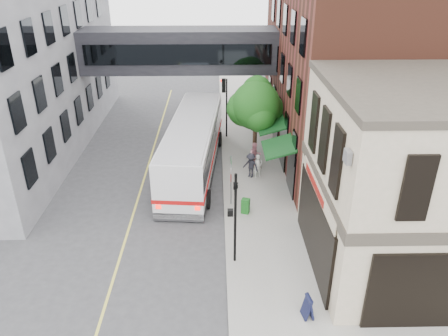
{
  "coord_description": "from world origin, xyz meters",
  "views": [
    {
      "loc": [
        -0.42,
        -14.1,
        12.98
      ],
      "look_at": [
        -0.03,
        5.38,
        3.24
      ],
      "focal_mm": 35.0,
      "sensor_mm": 36.0,
      "label": 1
    }
  ],
  "objects_px": {
    "pedestrian_c": "(251,165)",
    "newspaper_box": "(245,206)",
    "pedestrian_a": "(258,166)",
    "pedestrian_b": "(255,156)",
    "bus": "(193,144)",
    "sandwich_board": "(308,307)"
  },
  "relations": [
    {
      "from": "sandwich_board",
      "to": "pedestrian_c",
      "type": "bearing_deg",
      "value": 85.84
    },
    {
      "from": "pedestrian_b",
      "to": "newspaper_box",
      "type": "distance_m",
      "value": 5.58
    },
    {
      "from": "pedestrian_c",
      "to": "newspaper_box",
      "type": "distance_m",
      "value": 4.25
    },
    {
      "from": "pedestrian_b",
      "to": "pedestrian_c",
      "type": "height_order",
      "value": "pedestrian_b"
    },
    {
      "from": "pedestrian_b",
      "to": "sandwich_board",
      "type": "bearing_deg",
      "value": -102.48
    },
    {
      "from": "bus",
      "to": "pedestrian_a",
      "type": "bearing_deg",
      "value": -17.36
    },
    {
      "from": "pedestrian_a",
      "to": "pedestrian_b",
      "type": "height_order",
      "value": "pedestrian_b"
    },
    {
      "from": "bus",
      "to": "pedestrian_a",
      "type": "height_order",
      "value": "bus"
    },
    {
      "from": "pedestrian_b",
      "to": "bus",
      "type": "bearing_deg",
      "value": 163.56
    },
    {
      "from": "newspaper_box",
      "to": "sandwich_board",
      "type": "height_order",
      "value": "sandwich_board"
    },
    {
      "from": "bus",
      "to": "sandwich_board",
      "type": "height_order",
      "value": "bus"
    },
    {
      "from": "newspaper_box",
      "to": "sandwich_board",
      "type": "distance_m",
      "value": 7.83
    },
    {
      "from": "bus",
      "to": "pedestrian_a",
      "type": "distance_m",
      "value": 4.41
    },
    {
      "from": "pedestrian_a",
      "to": "newspaper_box",
      "type": "distance_m",
      "value": 4.32
    },
    {
      "from": "pedestrian_b",
      "to": "pedestrian_c",
      "type": "bearing_deg",
      "value": -122.92
    },
    {
      "from": "bus",
      "to": "pedestrian_a",
      "type": "xyz_separation_m",
      "value": [
        4.1,
        -1.28,
        -0.98
      ]
    },
    {
      "from": "bus",
      "to": "newspaper_box",
      "type": "bearing_deg",
      "value": -60.82
    },
    {
      "from": "pedestrian_a",
      "to": "pedestrian_b",
      "type": "relative_size",
      "value": 0.86
    },
    {
      "from": "bus",
      "to": "pedestrian_c",
      "type": "relative_size",
      "value": 7.91
    },
    {
      "from": "bus",
      "to": "newspaper_box",
      "type": "xyz_separation_m",
      "value": [
        3.05,
        -5.46,
        -1.31
      ]
    },
    {
      "from": "pedestrian_a",
      "to": "bus",
      "type": "bearing_deg",
      "value": 146.7
    },
    {
      "from": "sandwich_board",
      "to": "bus",
      "type": "bearing_deg",
      "value": 100.22
    }
  ]
}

